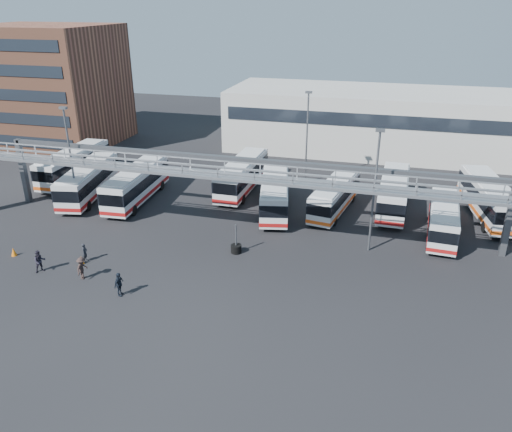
% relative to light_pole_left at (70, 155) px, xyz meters
% --- Properties ---
extents(ground, '(140.00, 140.00, 0.00)m').
position_rel_light_pole_left_xyz_m(ground, '(16.00, -8.00, -5.73)').
color(ground, black).
rests_on(ground, ground).
extents(gantry, '(51.40, 5.15, 7.10)m').
position_rel_light_pole_left_xyz_m(gantry, '(16.00, -2.13, -0.22)').
color(gantry, gray).
rests_on(gantry, ground).
extents(apartment_building, '(18.00, 15.00, 16.00)m').
position_rel_light_pole_left_xyz_m(apartment_building, '(-18.00, 22.00, 2.27)').
color(apartment_building, brown).
rests_on(apartment_building, ground).
extents(warehouse, '(42.00, 14.00, 8.00)m').
position_rel_light_pole_left_xyz_m(warehouse, '(28.00, 30.00, -1.73)').
color(warehouse, '#9E9E99').
rests_on(warehouse, ground).
extents(light_pole_left, '(0.70, 0.35, 10.21)m').
position_rel_light_pole_left_xyz_m(light_pole_left, '(0.00, 0.00, 0.00)').
color(light_pole_left, '#4C4F54').
rests_on(light_pole_left, ground).
extents(light_pole_mid, '(0.70, 0.35, 10.21)m').
position_rel_light_pole_left_xyz_m(light_pole_mid, '(28.00, -1.00, 0.00)').
color(light_pole_mid, '#4C4F54').
rests_on(light_pole_mid, ground).
extents(light_pole_back, '(0.70, 0.35, 10.21)m').
position_rel_light_pole_left_xyz_m(light_pole_back, '(20.00, 14.00, 0.00)').
color(light_pole_back, '#4C4F54').
rests_on(light_pole_back, ground).
extents(bus_0, '(2.96, 11.53, 3.48)m').
position_rel_light_pole_left_xyz_m(bus_0, '(-5.67, 8.03, -3.80)').
color(bus_0, silver).
rests_on(bus_0, ground).
extents(bus_1, '(4.69, 11.54, 3.42)m').
position_rel_light_pole_left_xyz_m(bus_1, '(-0.93, 3.60, -3.84)').
color(bus_1, silver).
rests_on(bus_1, ground).
extents(bus_2, '(3.31, 11.40, 3.42)m').
position_rel_light_pole_left_xyz_m(bus_2, '(4.35, 3.98, -3.84)').
color(bus_2, silver).
rests_on(bus_2, ground).
extents(bus_4, '(2.84, 11.42, 3.45)m').
position_rel_light_pole_left_xyz_m(bus_4, '(13.90, 9.59, -3.82)').
color(bus_4, silver).
rests_on(bus_4, ground).
extents(bus_5, '(4.78, 11.29, 3.34)m').
position_rel_light_pole_left_xyz_m(bus_5, '(18.53, 5.26, -3.88)').
color(bus_5, silver).
rests_on(bus_5, ground).
extents(bus_6, '(4.01, 10.32, 3.06)m').
position_rel_light_pole_left_xyz_m(bus_6, '(24.20, 6.54, -4.04)').
color(bus_6, silver).
rests_on(bus_6, ground).
extents(bus_7, '(2.91, 11.12, 3.36)m').
position_rel_light_pole_left_xyz_m(bus_7, '(29.67, 8.51, -3.87)').
color(bus_7, silver).
rests_on(bus_7, ground).
extents(bus_8, '(2.99, 10.12, 3.03)m').
position_rel_light_pole_left_xyz_m(bus_8, '(33.97, 3.76, -4.05)').
color(bus_8, silver).
rests_on(bus_8, ground).
extents(bus_9, '(4.40, 11.78, 3.50)m').
position_rel_light_pole_left_xyz_m(bus_9, '(38.33, 9.10, -3.79)').
color(bus_9, silver).
rests_on(bus_9, ground).
extents(pedestrian_a, '(0.46, 0.62, 1.54)m').
position_rel_light_pole_left_xyz_m(pedestrian_a, '(6.43, -8.81, -4.96)').
color(pedestrian_a, black).
rests_on(pedestrian_a, ground).
extents(pedestrian_b, '(1.08, 1.09, 1.78)m').
position_rel_light_pole_left_xyz_m(pedestrian_b, '(4.11, -11.19, -4.84)').
color(pedestrian_b, black).
rests_on(pedestrian_b, ground).
extents(pedestrian_c, '(0.65, 1.13, 1.75)m').
position_rel_light_pole_left_xyz_m(pedestrian_c, '(7.80, -11.25, -4.85)').
color(pedestrian_c, '#2E211F').
rests_on(pedestrian_c, ground).
extents(pedestrian_d, '(0.48, 1.06, 1.79)m').
position_rel_light_pole_left_xyz_m(pedestrian_d, '(11.60, -12.59, -4.83)').
color(pedestrian_d, black).
rests_on(pedestrian_d, ground).
extents(cone_left, '(0.56, 0.56, 0.69)m').
position_rel_light_pole_left_xyz_m(cone_left, '(0.31, -9.55, -5.38)').
color(cone_left, orange).
rests_on(cone_left, ground).
extents(cone_right, '(0.51, 0.51, 0.66)m').
position_rel_light_pole_left_xyz_m(cone_right, '(6.39, -9.31, -5.40)').
color(cone_right, orange).
rests_on(cone_right, ground).
extents(tire_stack, '(0.88, 0.88, 2.51)m').
position_rel_light_pole_left_xyz_m(tire_stack, '(17.55, -4.30, -5.30)').
color(tire_stack, black).
rests_on(tire_stack, ground).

